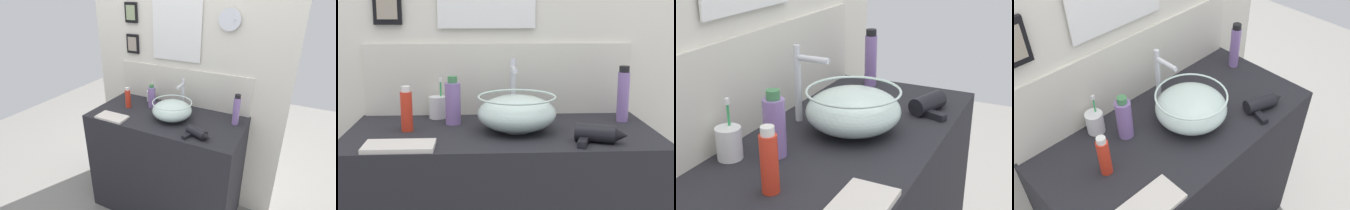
{
  "view_description": "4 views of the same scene",
  "coord_description": "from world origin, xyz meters",
  "views": [
    {
      "loc": [
        0.85,
        -1.62,
        1.81
      ],
      "look_at": [
        0.02,
        0.0,
        1.0
      ],
      "focal_mm": 28.0,
      "sensor_mm": 36.0,
      "label": 1
    },
    {
      "loc": [
        -0.08,
        -1.75,
        1.37
      ],
      "look_at": [
        0.02,
        0.0,
        1.0
      ],
      "focal_mm": 50.0,
      "sensor_mm": 36.0,
      "label": 2
    },
    {
      "loc": [
        -1.18,
        -0.58,
        1.51
      ],
      "look_at": [
        0.02,
        0.0,
        1.0
      ],
      "focal_mm": 50.0,
      "sensor_mm": 36.0,
      "label": 3
    },
    {
      "loc": [
        -0.8,
        -0.81,
        1.98
      ],
      "look_at": [
        0.02,
        0.0,
        1.0
      ],
      "focal_mm": 40.0,
      "sensor_mm": 36.0,
      "label": 4
    }
  ],
  "objects": [
    {
      "name": "back_panel",
      "position": [
        -0.0,
        0.32,
        1.26
      ],
      "size": [
        1.7,
        0.1,
        2.52
      ],
      "color": "silver",
      "rests_on": "ground"
    },
    {
      "name": "glass_bowl_sink",
      "position": [
        0.06,
        -0.01,
        0.97
      ],
      "size": [
        0.3,
        0.3,
        0.14
      ],
      "color": "silver",
      "rests_on": "vanity_counter"
    },
    {
      "name": "faucet",
      "position": [
        0.06,
        0.17,
        1.05
      ],
      "size": [
        0.02,
        0.13,
        0.26
      ],
      "color": "silver",
      "rests_on": "vanity_counter"
    },
    {
      "name": "hair_drier",
      "position": [
        0.33,
        -0.18,
        0.93
      ],
      "size": [
        0.19,
        0.14,
        0.06
      ],
      "color": "black",
      "rests_on": "vanity_counter"
    },
    {
      "name": "toothbrush_cup",
      "position": [
        -0.26,
        0.22,
        0.95
      ],
      "size": [
        0.07,
        0.07,
        0.17
      ],
      "color": "white",
      "rests_on": "vanity_counter"
    },
    {
      "name": "shampoo_bottle",
      "position": [
        -0.36,
        0.01,
        0.98
      ],
      "size": [
        0.04,
        0.04,
        0.17
      ],
      "color": "red",
      "rests_on": "vanity_counter"
    },
    {
      "name": "spray_bottle",
      "position": [
        -0.19,
        0.11,
        0.99
      ],
      "size": [
        0.06,
        0.06,
        0.2
      ],
      "color": "#8C6BB2",
      "rests_on": "vanity_counter"
    },
    {
      "name": "lotion_bottle",
      "position": [
        0.51,
        0.12,
        1.01
      ],
      "size": [
        0.05,
        0.05,
        0.23
      ],
      "color": "#8C6BB2",
      "rests_on": "vanity_counter"
    },
    {
      "name": "hand_towel",
      "position": [
        -0.36,
        -0.21,
        0.91
      ],
      "size": [
        0.24,
        0.13,
        0.02
      ],
      "primitive_type": "cube",
      "color": "silver",
      "rests_on": "vanity_counter"
    }
  ]
}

